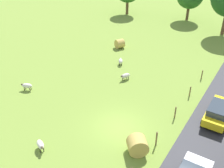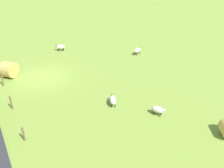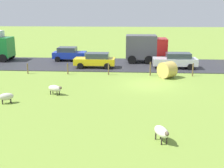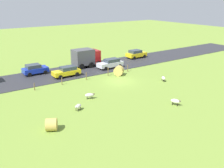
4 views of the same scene
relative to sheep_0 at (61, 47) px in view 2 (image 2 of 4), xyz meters
The scene contains 9 objects.
ground_plane 6.44m from the sheep_0, 55.63° to the left, with size 160.00×160.00×0.00m, color olive.
sheep_0 is the anchor object (origin of this frame).
sheep_1 8.85m from the sheep_0, 143.02° to the left, with size 1.21×0.86×0.76m.
sheep_2 12.35m from the sheep_0, 88.76° to the left, with size 0.89×1.22×0.72m.
sheep_3 15.20m from the sheep_0, 97.33° to the left, with size 0.90×1.08×0.71m.
hay_bale_0 7.19m from the sheep_0, 29.52° to the left, with size 1.48×1.48×1.17m, color tan.
fence_post_1 8.70m from the sheep_0, 35.15° to the left, with size 0.12×0.12×1.30m, color brown.
fence_post_2 11.43m from the sheep_0, 51.51° to the left, with size 0.12×0.12×1.15m, color brown.
fence_post_3 14.72m from the sheep_0, 61.10° to the left, with size 0.12×0.12×1.07m, color brown.
Camera 2 is at (4.53, 20.46, 11.05)m, focal length 39.18 mm.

